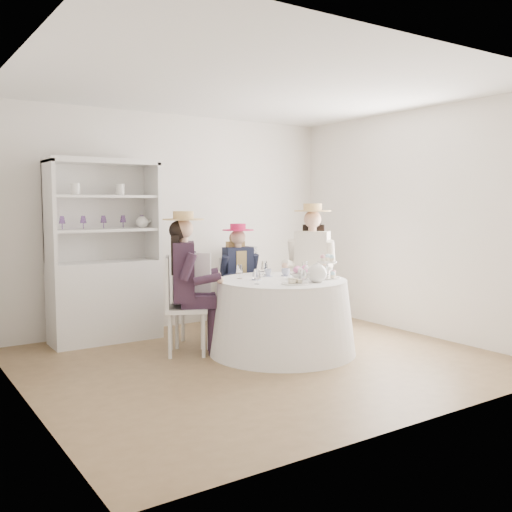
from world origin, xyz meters
TOP-DOWN VIEW (x-y plane):
  - ground at (0.00, 0.00)m, footprint 4.50×4.50m
  - ceiling at (0.00, 0.00)m, footprint 4.50×4.50m
  - wall_back at (0.00, 2.00)m, footprint 4.50×0.00m
  - wall_front at (0.00, -2.00)m, footprint 4.50×0.00m
  - wall_left at (-2.25, 0.00)m, footprint 0.00×4.50m
  - wall_right at (2.25, 0.00)m, footprint 0.00×4.50m
  - tea_table at (0.36, 0.14)m, footprint 1.56×1.56m
  - hutch at (-1.03, 1.68)m, footprint 1.26×0.56m
  - side_table at (0.87, 1.67)m, footprint 0.57×0.57m
  - hatbox at (0.87, 1.67)m, footprint 0.43×0.43m
  - guest_left at (-0.52, 0.63)m, footprint 0.64×0.58m
  - guest_mid at (0.45, 1.14)m, footprint 0.49×0.51m
  - guest_right at (1.20, 0.69)m, footprint 0.68×0.65m
  - spare_chair at (-0.32, 0.85)m, footprint 0.61×0.61m
  - teacup_a at (0.11, 0.25)m, footprint 0.09×0.09m
  - teacup_b at (0.37, 0.42)m, footprint 0.10×0.10m
  - teacup_c at (0.56, 0.34)m, footprint 0.12×0.12m
  - flower_bowl at (0.54, 0.04)m, footprint 0.25×0.25m
  - flower_arrangement at (0.59, 0.11)m, footprint 0.17×0.17m
  - table_teapot at (0.53, -0.23)m, footprint 0.28×0.20m
  - sandwich_plate at (0.25, -0.22)m, footprint 0.27×0.27m
  - cupcake_stand at (0.80, -0.07)m, footprint 0.27×0.27m
  - stemware_set at (0.36, 0.14)m, footprint 0.93×0.98m

SIDE VIEW (x-z plane):
  - ground at x=0.00m, z-range 0.00..0.00m
  - side_table at x=0.87m, z-range 0.00..0.68m
  - tea_table at x=0.36m, z-range 0.00..0.78m
  - spare_chair at x=-0.32m, z-range 0.04..1.09m
  - hutch at x=-1.03m, z-range -0.30..1.78m
  - guest_mid at x=0.45m, z-range 0.09..1.42m
  - sandwich_plate at x=0.25m, z-range 0.77..0.82m
  - flower_bowl at x=0.54m, z-range 0.78..0.83m
  - teacup_a at x=0.11m, z-range 0.78..0.85m
  - teacup_b at x=0.37m, z-range 0.78..0.85m
  - teacup_c at x=0.56m, z-range 0.78..0.85m
  - hatbox at x=0.87m, z-range 0.68..1.00m
  - guest_left at x=-0.52m, z-range 0.10..1.60m
  - stemware_set at x=0.36m, z-range 0.78..0.93m
  - flower_arrangement at x=0.59m, z-range 0.83..0.89m
  - table_teapot at x=0.53m, z-range 0.76..0.97m
  - cupcake_stand at x=0.80m, z-range 0.75..1.00m
  - guest_right at x=1.20m, z-range 0.10..1.68m
  - wall_back at x=0.00m, z-range -0.90..3.60m
  - wall_front at x=0.00m, z-range -0.90..3.60m
  - wall_left at x=-2.25m, z-range -0.90..3.60m
  - wall_right at x=2.25m, z-range -0.90..3.60m
  - ceiling at x=0.00m, z-range 2.70..2.70m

